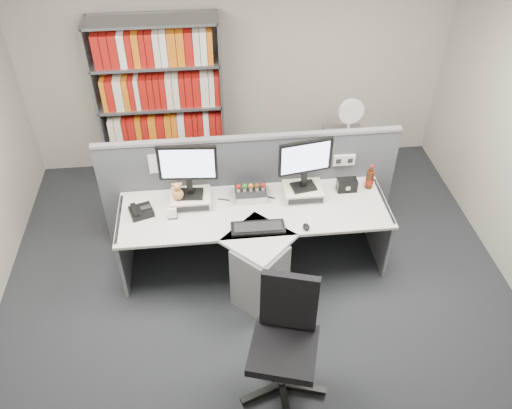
{
  "coord_description": "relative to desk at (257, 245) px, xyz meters",
  "views": [
    {
      "loc": [
        -0.4,
        -3.04,
        4.0
      ],
      "look_at": [
        0.0,
        0.65,
        0.92
      ],
      "focal_mm": 37.2,
      "sensor_mm": 36.0,
      "label": 1
    }
  ],
  "objects": [
    {
      "name": "shelving_unit",
      "position": [
        -0.9,
        1.85,
        0.52
      ],
      "size": [
        1.41,
        0.4,
        2.0
      ],
      "color": "slate",
      "rests_on": "ground"
    },
    {
      "name": "partition",
      "position": [
        0.0,
        0.65,
        0.19
      ],
      "size": [
        3.0,
        0.08,
        1.27
      ],
      "color": "#4A4B54",
      "rests_on": "ground"
    },
    {
      "name": "room_shell",
      "position": [
        0.0,
        -0.6,
        1.33
      ],
      "size": [
        5.04,
        5.54,
        2.72
      ],
      "color": "#AEAA9C",
      "rests_on": "ground"
    },
    {
      "name": "monitor_riser_left",
      "position": [
        -0.6,
        0.38,
        0.31
      ],
      "size": [
        0.38,
        0.31,
        0.1
      ],
      "color": "beige",
      "rests_on": "desk"
    },
    {
      "name": "plush_toy",
      "position": [
        -0.71,
        0.34,
        0.44
      ],
      "size": [
        0.11,
        0.11,
        0.19
      ],
      "color": "#C78442",
      "rests_on": "monitor_riser_left"
    },
    {
      "name": "office_chair",
      "position": [
        0.1,
        -1.16,
        0.12
      ],
      "size": [
        0.72,
        0.71,
        1.08
      ],
      "color": "silver",
      "rests_on": "ground"
    },
    {
      "name": "monitor_right",
      "position": [
        0.5,
        0.38,
        0.68
      ],
      "size": [
        0.52,
        0.21,
        0.53
      ],
      "color": "black",
      "rests_on": "monitor_riser_right"
    },
    {
      "name": "monitor_riser_right",
      "position": [
        0.5,
        0.38,
        0.31
      ],
      "size": [
        0.38,
        0.31,
        0.1
      ],
      "color": "beige",
      "rests_on": "desk"
    },
    {
      "name": "desktop_pc",
      "position": [
        -0.01,
        0.43,
        0.3
      ],
      "size": [
        0.3,
        0.27,
        0.08
      ],
      "color": "black",
      "rests_on": "desk"
    },
    {
      "name": "desk",
      "position": [
        0.0,
        0.0,
        0.0
      ],
      "size": [
        2.6,
        1.2,
        0.72
      ],
      "color": "silver",
      "rests_on": "ground"
    },
    {
      "name": "mouse",
      "position": [
        0.45,
        -0.1,
        0.28
      ],
      "size": [
        0.06,
        0.1,
        0.04
      ],
      "primitive_type": "ellipsoid",
      "color": "black",
      "rests_on": "desk"
    },
    {
      "name": "desk_fan",
      "position": [
        1.2,
        1.4,
        0.56
      ],
      "size": [
        0.3,
        0.18,
        0.5
      ],
      "color": "white",
      "rests_on": "filing_cabinet"
    },
    {
      "name": "cola_bottle",
      "position": [
        1.18,
        0.44,
        0.36
      ],
      "size": [
        0.08,
        0.08,
        0.27
      ],
      "color": "#3F190A",
      "rests_on": "desk"
    },
    {
      "name": "ground",
      "position": [
        0.0,
        -0.6,
        -0.46
      ],
      "size": [
        5.5,
        5.5,
        0.0
      ],
      "primitive_type": "plane",
      "color": "#27292E",
      "rests_on": "ground"
    },
    {
      "name": "monitor_left",
      "position": [
        -0.6,
        0.38,
        0.7
      ],
      "size": [
        0.55,
        0.19,
        0.56
      ],
      "color": "black",
      "rests_on": "monitor_riser_left"
    },
    {
      "name": "desk_phone",
      "position": [
        -1.07,
        0.27,
        0.3
      ],
      "size": [
        0.26,
        0.25,
        0.09
      ],
      "color": "black",
      "rests_on": "desk"
    },
    {
      "name": "figurines",
      "position": [
        -0.01,
        0.41,
        0.4
      ],
      "size": [
        0.29,
        0.05,
        0.09
      ],
      "color": "beige",
      "rests_on": "desktop_pc"
    },
    {
      "name": "filing_cabinet",
      "position": [
        1.2,
        1.4,
        -0.11
      ],
      "size": [
        0.45,
        0.61,
        0.7
      ],
      "color": "slate",
      "rests_on": "ground"
    },
    {
      "name": "desk_calendar",
      "position": [
        -0.77,
        0.19,
        0.31
      ],
      "size": [
        0.09,
        0.07,
        0.11
      ],
      "color": "black",
      "rests_on": "desk"
    },
    {
      "name": "speaker",
      "position": [
        0.95,
        0.42,
        0.33
      ],
      "size": [
        0.2,
        0.11,
        0.13
      ],
      "primitive_type": "cube",
      "color": "black",
      "rests_on": "desk"
    },
    {
      "name": "keyboard",
      "position": [
        0.01,
        -0.06,
        0.28
      ],
      "size": [
        0.5,
        0.19,
        0.03
      ],
      "color": "black",
      "rests_on": "desk"
    }
  ]
}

